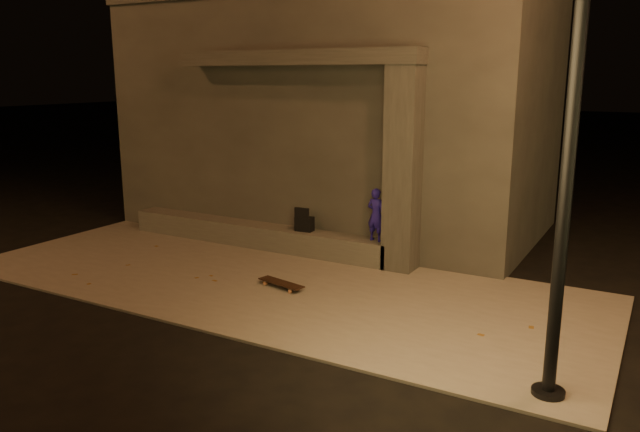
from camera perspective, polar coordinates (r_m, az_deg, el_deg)
The scene contains 9 objects.
ground at distance 9.27m, azimuth -11.80°, elevation -9.47°, with size 120.00×120.00×0.00m, color black.
sidewalk at distance 10.74m, azimuth -4.76°, elevation -5.99°, with size 11.00×4.40×0.04m, color slate.
building at distance 14.57m, azimuth 1.81°, elevation 9.39°, with size 9.00×5.10×5.22m.
ledge at distance 12.87m, azimuth -5.94°, elevation -1.70°, with size 6.00×0.55×0.45m, color #514F49.
column at distance 11.04m, azimuth 7.60°, elevation 4.19°, with size 0.55×0.55×3.60m, color #3A3734.
canopy at distance 11.96m, azimuth -2.15°, elevation 14.27°, with size 5.00×0.70×0.28m, color #3A3734.
skateboarder at distance 11.39m, azimuth 5.14°, elevation 0.11°, with size 0.36×0.23×0.98m, color #221798.
backpack at distance 12.15m, azimuth -1.43°, elevation -0.62°, with size 0.36×0.25×0.48m.
skateboard at distance 10.33m, azimuth -3.57°, elevation -6.16°, with size 0.90×0.41×0.10m.
Camera 1 is at (5.75, -6.39, 3.47)m, focal length 35.00 mm.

